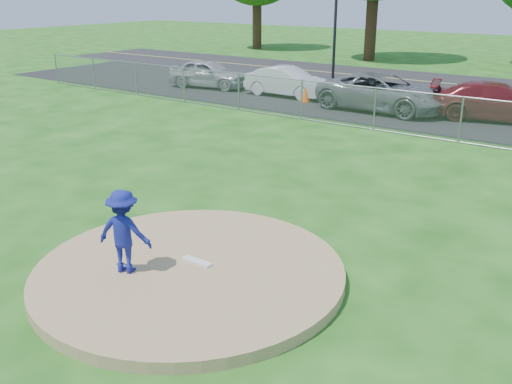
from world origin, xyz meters
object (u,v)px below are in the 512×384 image
(parked_car_gray, at_px, (382,93))
(parked_car_white, at_px, (287,82))
(traffic_cone, at_px, (306,93))
(parked_car_silver, at_px, (209,74))
(parked_car_darkred, at_px, (497,102))
(pitcher, at_px, (124,231))
(traffic_signal_left, at_px, (339,16))

(parked_car_gray, bearing_deg, parked_car_white, 86.49)
(parked_car_white, height_order, parked_car_gray, parked_car_gray)
(traffic_cone, distance_m, parked_car_silver, 5.98)
(parked_car_gray, bearing_deg, parked_car_silver, 90.78)
(parked_car_darkred, bearing_deg, traffic_cone, 82.85)
(pitcher, height_order, traffic_cone, pitcher)
(traffic_cone, bearing_deg, parked_car_gray, 2.27)
(parked_car_white, bearing_deg, parked_car_silver, 93.15)
(parked_car_silver, relative_size, parked_car_gray, 0.77)
(traffic_signal_left, relative_size, traffic_cone, 7.19)
(traffic_signal_left, xyz_separation_m, parked_car_white, (0.67, -6.16, -2.68))
(pitcher, bearing_deg, parked_car_darkred, -116.43)
(parked_car_silver, xyz_separation_m, parked_car_white, (4.55, 0.23, -0.03))
(parked_car_white, xyz_separation_m, parked_car_gray, (4.93, -0.53, 0.07))
(parked_car_gray, distance_m, parked_car_darkred, 4.33)
(traffic_signal_left, relative_size, parked_car_darkred, 1.15)
(traffic_cone, distance_m, parked_car_gray, 3.54)
(pitcher, height_order, parked_car_white, pitcher)
(traffic_signal_left, distance_m, traffic_cone, 7.73)
(pitcher, distance_m, parked_car_silver, 20.19)
(traffic_cone, xyz_separation_m, parked_car_white, (-1.41, 0.67, 0.28))
(parked_car_silver, xyz_separation_m, parked_car_darkred, (13.72, 0.56, 0.01))
(parked_car_silver, height_order, parked_car_white, parked_car_silver)
(traffic_cone, bearing_deg, parked_car_white, 154.54)
(traffic_signal_left, height_order, traffic_cone, traffic_signal_left)
(traffic_signal_left, height_order, parked_car_white, traffic_signal_left)
(traffic_signal_left, distance_m, pitcher, 24.21)
(pitcher, height_order, parked_car_silver, pitcher)
(parked_car_white, height_order, parked_car_darkred, parked_car_darkred)
(pitcher, distance_m, parked_car_white, 18.10)
(pitcher, bearing_deg, parked_car_white, -86.32)
(parked_car_silver, distance_m, parked_car_darkred, 13.73)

